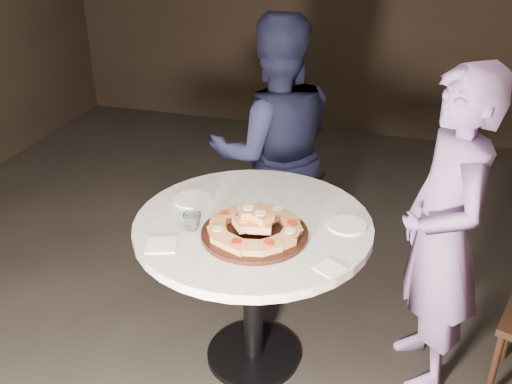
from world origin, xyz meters
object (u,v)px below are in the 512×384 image
water_glass (192,222)px  diner_teal (442,237)px  serving_board (255,233)px  focaccia_pile (255,225)px  table (253,249)px  chair_far (289,175)px  diner_navy (274,152)px

water_glass → diner_teal: (1.11, 0.31, -0.07)m
serving_board → water_glass: bearing=-174.3°
diner_teal → water_glass: bearing=-93.0°
water_glass → diner_teal: diner_teal is taller
focaccia_pile → water_glass: bearing=-174.3°
serving_board → focaccia_pile: focaccia_pile is taller
focaccia_pile → serving_board: bearing=-72.7°
table → water_glass: size_ratio=16.87×
chair_far → diner_teal: 1.58m
table → diner_teal: (0.86, 0.16, 0.13)m
chair_far → diner_teal: size_ratio=0.48×
table → diner_navy: size_ratio=0.86×
serving_board → chair_far: 1.51m
chair_far → diner_navy: size_ratio=0.47×
table → diner_teal: 0.89m
serving_board → diner_teal: size_ratio=0.30×
table → serving_board: serving_board is taller
focaccia_pile → diner_navy: 0.99m
table → serving_board: bearing=-69.9°
focaccia_pile → chair_far: (-0.18, 1.44, -0.45)m
chair_far → diner_navy: (0.01, -0.47, 0.38)m
diner_navy → chair_far: bearing=-112.7°
chair_far → table: bearing=105.2°
water_glass → chair_far: (0.11, 1.47, -0.44)m
water_glass → table: bearing=31.0°
diner_teal → table: bearing=-97.9°
serving_board → table: bearing=110.1°
table → diner_navy: bearing=98.1°
serving_board → diner_navy: 0.99m
table → diner_navy: (-0.12, 0.85, 0.14)m
focaccia_pile → diner_teal: (0.82, 0.28, -0.09)m
diner_teal → serving_board: bearing=-89.7°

